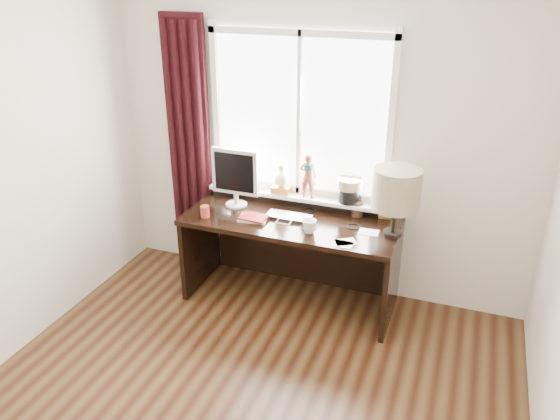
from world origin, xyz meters
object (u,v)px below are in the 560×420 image
at_px(desk, 294,241).
at_px(mug, 309,226).
at_px(red_cup, 205,211).
at_px(laptop, 289,217).
at_px(table_lamp, 396,190).
at_px(monitor, 235,174).

bearing_deg(desk, mug, -52.41).
bearing_deg(red_cup, laptop, 18.08).
bearing_deg(table_lamp, mug, -163.73).
relative_size(desk, table_lamp, 3.27).
distance_m(mug, desk, 0.45).
bearing_deg(monitor, mug, -20.29).
bearing_deg(laptop, monitor, 170.90).
distance_m(mug, monitor, 0.80).
xyz_separation_m(laptop, table_lamp, (0.82, -0.01, 0.35)).
height_order(mug, table_lamp, table_lamp).
xyz_separation_m(mug, table_lamp, (0.59, 0.17, 0.31)).
bearing_deg(laptop, mug, -39.32).
xyz_separation_m(laptop, desk, (0.02, 0.08, -0.26)).
bearing_deg(red_cup, mug, 1.69).
distance_m(desk, monitor, 0.73).
distance_m(laptop, red_cup, 0.67).
xyz_separation_m(mug, desk, (-0.21, 0.27, -0.30)).
xyz_separation_m(laptop, red_cup, (-0.64, -0.21, 0.03)).
xyz_separation_m(red_cup, monitor, (0.14, 0.29, 0.23)).
distance_m(red_cup, table_lamp, 1.50).
bearing_deg(red_cup, table_lamp, 7.79).
relative_size(laptop, desk, 0.21).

